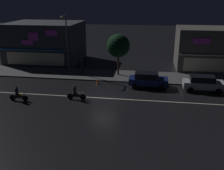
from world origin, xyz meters
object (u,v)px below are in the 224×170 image
Objects in this scene: pedestrian_on_sidewalk at (82,67)px; parked_car_near_kerb at (148,80)px; streetlamp_west at (66,39)px; motorcycle_following at (76,93)px; parked_car_trailing at (203,83)px; traffic_cone at (98,81)px; motorcycle_lead at (18,95)px.

pedestrian_on_sidewalk is 9.39m from parked_car_near_kerb.
streetlamp_west reaches higher than motorcycle_following.
parked_car_trailing reaches higher than traffic_cone.
motorcycle_lead is at bearing -154.17° from parked_car_near_kerb.
streetlamp_west reaches higher than traffic_cone.
pedestrian_on_sidewalk is at bearing 128.85° from traffic_cone.
motorcycle_following is at bearing -9.97° from pedestrian_on_sidewalk.
parked_car_trailing is 7.82× the size of traffic_cone.
traffic_cone is at bearing -38.53° from streetlamp_west.
streetlamp_west reaches higher than parked_car_trailing.
streetlamp_west is 13.47× the size of traffic_cone.
pedestrian_on_sidewalk is at bearing -79.85° from motorcycle_following.
motorcycle_lead is (-3.86, -9.75, -0.38)m from pedestrian_on_sidewalk.
streetlamp_west reaches higher than pedestrian_on_sidewalk.
parked_car_near_kerb is 13.87m from motorcycle_lead.
traffic_cone is at bearing -137.43° from motorcycle_lead.
parked_car_trailing is at bearing 53.64° from pedestrian_on_sidewalk.
motorcycle_following is at bearing 19.40° from parked_car_trailing.
parked_car_trailing is at bearing -3.10° from parked_car_near_kerb.
pedestrian_on_sidewalk reaches higher than traffic_cone.
parked_car_near_kerb and parked_car_trailing have the same top height.
pedestrian_on_sidewalk reaches higher than motorcycle_following.
motorcycle_following is at bearing -168.70° from motorcycle_lead.
parked_car_near_kerb is 7.82× the size of traffic_cone.
parked_car_near_kerb is 2.26× the size of motorcycle_following.
motorcycle_following is at bearing -67.69° from streetlamp_west.
pedestrian_on_sidewalk is 0.44× the size of parked_car_trailing.
pedestrian_on_sidewalk is 4.52m from traffic_cone.
motorcycle_following is at bearing -145.08° from parked_car_near_kerb.
parked_car_near_kerb is at bearing -2.33° from traffic_cone.
streetlamp_west reaches higher than motorcycle_lead.
streetlamp_west is at bearing -14.82° from parked_car_trailing.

